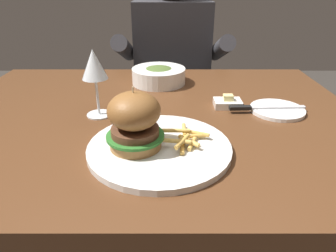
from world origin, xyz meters
The scene contains 10 objects.
dining_table centered at (0.00, 0.00, 0.65)m, with size 1.16×0.87×0.74m.
main_plate centered at (0.03, -0.20, 0.75)m, with size 0.31×0.31×0.01m, color white.
burger_sandwich centered at (-0.02, -0.21, 0.81)m, with size 0.12×0.12×0.13m.
fries_pile centered at (0.09, -0.19, 0.76)m, with size 0.11×0.13×0.02m.
wine_glass centered at (-0.14, -0.02, 0.87)m, with size 0.07×0.07×0.18m.
bread_plate centered at (0.35, 0.01, 0.74)m, with size 0.15×0.15×0.01m, color white.
table_knife centered at (0.30, 0.01, 0.75)m, with size 0.21×0.02×0.01m.
butter_dish centered at (0.22, 0.04, 0.75)m, with size 0.08×0.06×0.04m.
soup_bowl centered at (0.02, 0.26, 0.77)m, with size 0.18×0.18×0.06m.
diner_person centered at (0.07, 0.71, 0.56)m, with size 0.51×0.36×1.18m.
Camera 1 is at (0.05, -0.75, 1.07)m, focal length 32.00 mm.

